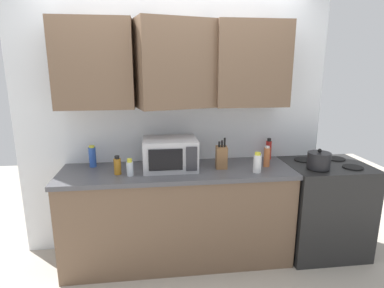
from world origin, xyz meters
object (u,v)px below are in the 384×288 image
bottle_blue_cleaner (92,157)px  bottle_white_jar (257,163)px  bottle_spice_jar (267,157)px  knife_block (221,157)px  bottle_clear_tall (130,168)px  stove_range (323,207)px  bottle_amber_vinegar (117,166)px  kettle (319,160)px  microwave (170,154)px  bottle_red_sauce (269,149)px

bottle_blue_cleaner → bottle_white_jar: bottle_blue_cleaner is taller
bottle_spice_jar → knife_block: bearing=178.4°
bottle_blue_cleaner → bottle_clear_tall: (0.36, -0.30, -0.03)m
bottle_blue_cleaner → bottle_white_jar: 1.50m
stove_range → knife_block: knife_block is taller
bottle_white_jar → bottle_amber_vinegar: bearing=175.3°
kettle → knife_block: knife_block is taller
bottle_clear_tall → knife_block: bearing=8.1°
kettle → bottle_amber_vinegar: kettle is taller
microwave → bottle_spice_jar: microwave is taller
microwave → bottle_white_jar: bearing=-14.5°
microwave → bottle_amber_vinegar: microwave is taller
bottle_blue_cleaner → bottle_clear_tall: size_ratio=1.34×
stove_range → knife_block: bearing=179.1°
microwave → bottle_blue_cleaner: 0.73m
bottle_spice_jar → bottle_red_sauce: 0.25m
bottle_clear_tall → bottle_red_sauce: (1.35, 0.34, 0.03)m
microwave → bottle_spice_jar: (0.89, -0.04, -0.05)m
microwave → bottle_white_jar: size_ratio=2.65×
bottle_amber_vinegar → bottle_white_jar: (1.21, -0.10, 0.01)m
stove_range → bottle_clear_tall: bearing=-176.9°
stove_range → bottle_spice_jar: bottle_spice_jar is taller
bottle_amber_vinegar → bottle_clear_tall: 0.12m
bottle_white_jar → knife_block: bearing=149.7°
bottle_blue_cleaner → bottle_white_jar: bearing=-13.3°
bottle_amber_vinegar → bottle_spice_jar: bearing=2.3°
microwave → bottle_spice_jar: size_ratio=2.47×
kettle → bottle_clear_tall: 1.68m
knife_block → bottle_red_sauce: knife_block is taller
microwave → knife_block: size_ratio=1.70×
knife_block → bottle_spice_jar: (0.43, -0.01, -0.01)m
bottle_white_jar → kettle: bearing=0.9°
stove_range → knife_block: (-1.03, 0.02, 0.55)m
knife_block → bottle_blue_cleaner: knife_block is taller
bottle_spice_jar → stove_range: bearing=-0.5°
bottle_blue_cleaner → bottle_red_sauce: size_ratio=0.95×
bottle_blue_cleaner → stove_range: bearing=-5.1°
bottle_blue_cleaner → bottle_white_jar: (1.46, -0.35, -0.01)m
bottle_blue_cleaner → bottle_amber_vinegar: (0.25, -0.25, -0.02)m
bottle_spice_jar → bottle_clear_tall: (-1.25, -0.10, -0.03)m
bottle_white_jar → bottle_red_sauce: 0.46m
stove_range → bottle_amber_vinegar: bottle_amber_vinegar is taller
microwave → bottle_red_sauce: bearing=10.8°
knife_block → bottle_red_sauce: (0.53, 0.22, -0.00)m
stove_range → bottle_blue_cleaner: 2.28m
kettle → bottle_clear_tall: bearing=178.6°
microwave → bottle_clear_tall: (-0.35, -0.14, -0.07)m
bottle_amber_vinegar → bottle_spice_jar: 1.36m
knife_block → bottle_spice_jar: bearing=-1.6°
bottle_amber_vinegar → bottle_red_sauce: bearing=11.1°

